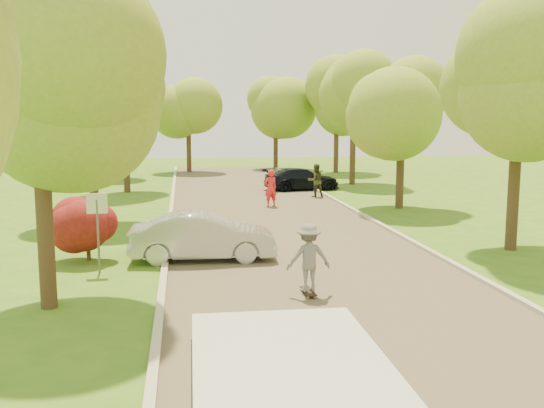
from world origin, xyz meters
TOP-DOWN VIEW (x-y plane):
  - ground at (0.00, 0.00)m, footprint 100.00×100.00m
  - road at (0.00, 8.00)m, footprint 8.00×60.00m
  - curb_left at (-4.05, 8.00)m, footprint 0.18×60.00m
  - curb_right at (4.05, 8.00)m, footprint 0.18×60.00m
  - street_sign at (-5.80, 4.00)m, footprint 0.55×0.06m
  - red_shrub at (-6.30, 5.50)m, footprint 1.70×1.70m
  - tree_l_mida at (-6.30, 1.00)m, footprint 4.71×4.60m
  - tree_l_midb at (-6.81, 12.00)m, footprint 4.30×4.20m
  - tree_l_far at (-6.39, 22.00)m, footprint 4.92×4.80m
  - tree_r_mida at (7.02, 5.00)m, footprint 5.13×5.00m
  - tree_r_midb at (6.60, 14.00)m, footprint 4.51×4.40m
  - tree_r_far at (7.23, 24.00)m, footprint 5.33×5.20m
  - tree_bg_a at (-8.78, 30.00)m, footprint 5.12×5.00m
  - tree_bg_b at (8.22, 32.00)m, footprint 5.12×5.00m
  - tree_bg_c at (-2.79, 34.00)m, footprint 4.92×4.80m
  - tree_bg_d at (4.22, 36.00)m, footprint 5.12×5.00m
  - silver_sedan at (-2.94, 5.04)m, footprint 4.33×1.67m
  - dark_sedan at (3.30, 21.55)m, footprint 4.58×2.36m
  - longboard at (-0.60, 1.08)m, footprint 0.27×0.84m
  - skateboarder at (-0.60, 1.08)m, footprint 1.08×0.65m
  - person_striped at (0.57, 15.35)m, footprint 0.74×0.61m
  - person_olive at (3.41, 18.38)m, footprint 0.93×0.77m

SIDE VIEW (x-z plane):
  - ground at x=0.00m, z-range 0.00..0.00m
  - road at x=0.00m, z-range 0.00..0.01m
  - curb_left at x=-4.05m, z-range 0.00..0.12m
  - curb_right at x=4.05m, z-range 0.00..0.12m
  - longboard at x=-0.60m, z-range 0.04..0.14m
  - dark_sedan at x=3.30m, z-range 0.00..1.27m
  - silver_sedan at x=-2.94m, z-range 0.00..1.41m
  - person_striped at x=0.57m, z-range 0.00..1.74m
  - person_olive at x=3.41m, z-range 0.00..1.75m
  - skateboarder at x=-0.60m, z-range 0.11..1.73m
  - red_shrub at x=-6.30m, z-range 0.12..2.07m
  - street_sign at x=-5.80m, z-range 0.48..2.65m
  - tree_l_midb at x=-6.81m, z-range 1.28..7.89m
  - tree_r_midb at x=6.60m, z-range 1.38..8.38m
  - tree_bg_c at x=-2.79m, z-range 1.35..8.69m
  - tree_l_mida at x=-6.30m, z-range 1.48..8.87m
  - tree_bg_a at x=-8.78m, z-range 1.45..9.18m
  - tree_bg_d at x=4.22m, z-range 1.45..9.18m
  - tree_l_far at x=-6.39m, z-range 1.57..9.36m
  - tree_r_mida at x=7.02m, z-range 1.56..9.51m
  - tree_bg_b at x=8.22m, z-range 1.56..9.51m
  - tree_r_far at x=7.23m, z-range 1.66..10.00m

